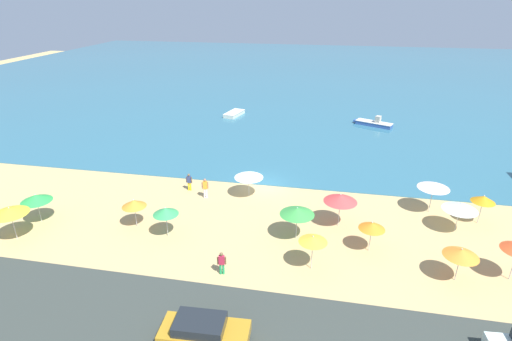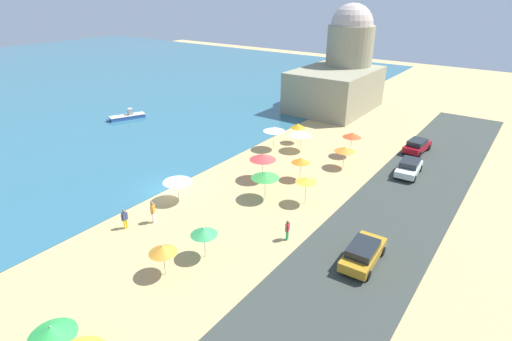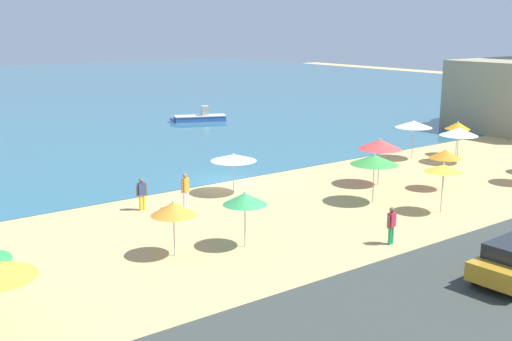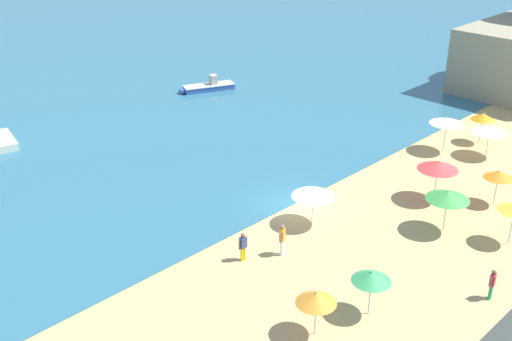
% 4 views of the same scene
% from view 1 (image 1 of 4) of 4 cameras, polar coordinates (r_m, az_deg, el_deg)
% --- Properties ---
extents(ground_plane, '(160.00, 160.00, 0.00)m').
position_cam_1_polar(ground_plane, '(36.40, 1.15, -2.14)').
color(ground_plane, tan).
extents(sea, '(150.00, 110.00, 0.05)m').
position_cam_1_polar(sea, '(88.85, 7.38, 13.41)').
color(sea, '#2F677C').
rests_on(sea, ground_plane).
extents(coastal_road, '(80.00, 8.00, 0.06)m').
position_cam_1_polar(coastal_road, '(22.08, -7.52, -22.67)').
color(coastal_road, '#353C37').
rests_on(coastal_road, ground_plane).
extents(beach_umbrella_0, '(1.80, 1.80, 2.44)m').
position_cam_1_polar(beach_umbrella_0, '(25.12, 8.15, -9.71)').
color(beach_umbrella_0, '#B2B2B7').
rests_on(beach_umbrella_0, ground_plane).
extents(beach_umbrella_1, '(2.43, 2.43, 2.53)m').
position_cam_1_polar(beach_umbrella_1, '(27.90, 5.90, -5.81)').
color(beach_umbrella_1, '#B2B2B7').
rests_on(beach_umbrella_1, ground_plane).
extents(beach_umbrella_2, '(1.79, 1.79, 2.25)m').
position_cam_1_polar(beach_umbrella_2, '(30.70, -17.05, -4.51)').
color(beach_umbrella_2, '#B2B2B7').
rests_on(beach_umbrella_2, ground_plane).
extents(beach_umbrella_3, '(2.46, 2.46, 2.38)m').
position_cam_1_polar(beach_umbrella_3, '(32.21, 27.17, -4.60)').
color(beach_umbrella_3, '#B2B2B7').
rests_on(beach_umbrella_3, ground_plane).
extents(beach_umbrella_4, '(1.71, 1.71, 2.38)m').
position_cam_1_polar(beach_umbrella_4, '(34.14, 29.74, -3.55)').
color(beach_umbrella_4, '#B2B2B7').
rests_on(beach_umbrella_4, ground_plane).
extents(beach_umbrella_5, '(2.45, 2.45, 2.20)m').
position_cam_1_polar(beach_umbrella_5, '(33.67, -1.03, -0.72)').
color(beach_umbrella_5, '#B2B2B7').
rests_on(beach_umbrella_5, ground_plane).
extents(beach_umbrella_6, '(2.48, 2.48, 2.55)m').
position_cam_1_polar(beach_umbrella_6, '(32.53, -31.76, -4.94)').
color(beach_umbrella_6, '#B2B2B7').
rests_on(beach_umbrella_6, ground_plane).
extents(beach_umbrella_8, '(1.75, 1.75, 2.27)m').
position_cam_1_polar(beach_umbrella_8, '(27.69, 16.24, -7.59)').
color(beach_umbrella_8, '#B2B2B7').
rests_on(beach_umbrella_8, ground_plane).
extents(beach_umbrella_9, '(1.81, 1.81, 2.35)m').
position_cam_1_polar(beach_umbrella_9, '(28.84, -12.79, -5.69)').
color(beach_umbrella_9, '#B2B2B7').
rests_on(beach_umbrella_9, ground_plane).
extents(beach_umbrella_10, '(2.06, 2.06, 2.29)m').
position_cam_1_polar(beach_umbrella_10, '(26.96, 27.28, -10.41)').
color(beach_umbrella_10, '#B2B2B7').
rests_on(beach_umbrella_10, ground_plane).
extents(beach_umbrella_11, '(2.25, 2.25, 2.34)m').
position_cam_1_polar(beach_umbrella_11, '(34.16, -28.93, -3.46)').
color(beach_umbrella_11, '#B2B2B7').
rests_on(beach_umbrella_11, ground_plane).
extents(beach_umbrella_12, '(2.43, 2.43, 2.63)m').
position_cam_1_polar(beach_umbrella_12, '(34.00, 24.06, -1.98)').
color(beach_umbrella_12, '#B2B2B7').
rests_on(beach_umbrella_12, ground_plane).
extents(beach_umbrella_13, '(2.46, 2.46, 2.66)m').
position_cam_1_polar(beach_umbrella_13, '(29.87, 11.98, -3.89)').
color(beach_umbrella_13, '#B2B2B7').
rests_on(beach_umbrella_13, ground_plane).
extents(bather_0, '(0.56, 0.28, 1.59)m').
position_cam_1_polar(bather_0, '(25.27, -4.93, -12.91)').
color(bather_0, '#1F9957').
rests_on(bather_0, ground_plane).
extents(bather_1, '(0.54, 0.33, 1.79)m').
position_cam_1_polar(bather_1, '(34.09, -7.28, -2.36)').
color(bather_1, white).
rests_on(bather_1, ground_plane).
extents(bather_2, '(0.57, 0.24, 1.61)m').
position_cam_1_polar(bather_2, '(35.61, -9.53, -1.50)').
color(bather_2, yellow).
rests_on(bather_2, ground_plane).
extents(parked_car_1, '(4.47, 2.13, 1.50)m').
position_cam_1_polar(parked_car_1, '(21.25, -7.52, -21.82)').
color(parked_car_1, '#B68320').
rests_on(parked_car_1, coastal_road).
extents(skiff_nearshore, '(2.51, 4.30, 0.53)m').
position_cam_1_polar(skiff_nearshore, '(57.62, -3.11, 8.13)').
color(skiff_nearshore, silver).
rests_on(skiff_nearshore, sea).
extents(skiff_offshore, '(5.06, 3.10, 1.39)m').
position_cam_1_polar(skiff_offshore, '(55.07, 16.51, 6.50)').
color(skiff_offshore, '#3559A2').
rests_on(skiff_offshore, sea).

